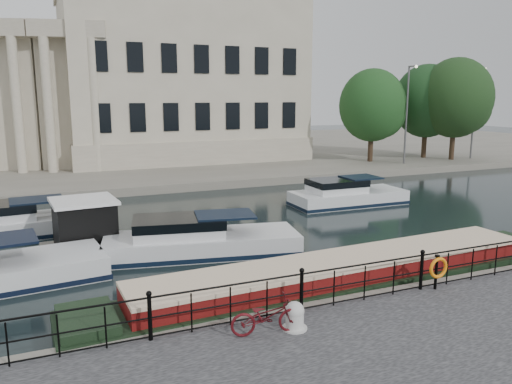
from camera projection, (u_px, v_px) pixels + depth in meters
ground_plane at (266, 300)px, 15.41m from camera, size 160.00×160.00×0.00m
far_bank at (109, 155)px, 50.59m from camera, size 120.00×42.00×0.55m
railing at (302, 288)px, 13.14m from camera, size 24.14×0.14×1.22m
civic_building at (99, 86)px, 45.04m from camera, size 53.55×31.84×16.85m
lamp_posts at (442, 112)px, 43.18m from camera, size 8.24×1.55×8.07m
bicycle at (267, 316)px, 11.93m from camera, size 1.86×0.92×0.93m
mooring_bollard at (295, 316)px, 12.22m from camera, size 0.63×0.63×0.71m
life_ring_post at (438, 268)px, 14.64m from camera, size 0.65×0.18×1.06m
narrowboat at (345, 283)px, 15.78m from camera, size 17.27×3.01×1.62m
harbour_hut at (85, 227)px, 20.19m from camera, size 3.58×3.07×2.21m
cabin_cruisers at (135, 236)px, 21.11m from camera, size 27.13×10.02×1.99m
trees at (426, 103)px, 44.14m from camera, size 13.54×8.39×8.99m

